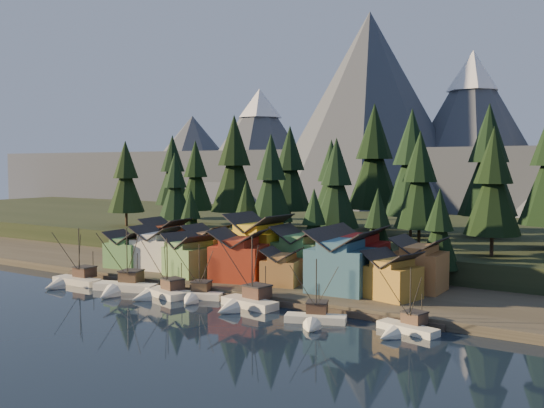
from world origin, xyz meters
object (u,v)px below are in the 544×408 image
Objects in this scene: boat_1 at (122,279)px; house_back_0 at (166,239)px; boat_0 at (72,274)px; house_front_0 at (127,248)px; house_back_1 at (207,246)px; boat_6 at (404,320)px; boat_5 at (315,311)px; house_front_1 at (157,246)px; boat_3 at (196,288)px; boat_4 at (245,293)px; boat_2 at (160,285)px.

house_back_0 is at bearing 98.15° from boat_1.
boat_0 is 14.79m from house_front_0.
boat_1 is 22.60m from house_back_1.
boat_5 is at bearing -155.91° from boat_6.
house_front_1 is 10.44m from house_back_1.
boat_5 is 44.77m from house_back_1.
boat_6 is 1.03× the size of house_back_0.
house_back_1 reaches higher than boat_5.
boat_5 is at bearing -27.85° from house_front_1.
boat_0 reaches higher than boat_5.
house_back_1 is (2.27, 22.15, 3.88)m from boat_1.
boat_0 reaches higher than boat_3.
boat_0 is at bearing -163.73° from boat_6.
boat_1 is 1.56× the size of house_front_0.
house_back_1 is (-38.43, 22.57, 4.28)m from boat_5.
boat_3 is at bearing -60.70° from house_back_1.
house_back_1 reaches higher than house_front_0.
boat_3 is 37.83m from boat_6.
boat_1 is at bearing -167.10° from boat_4.
house_back_0 reaches higher than house_back_1.
boat_6 is (53.50, 1.88, -0.49)m from boat_1.
boat_4 reaches higher than house_front_0.
boat_1 is 1.01× the size of boat_4.
boat_0 reaches higher than boat_6.
boat_2 reaches higher than boat_3.
boat_0 is 1.16× the size of boat_3.
house_front_0 is (0.06, 14.43, 3.25)m from boat_0.
house_back_0 is at bearing 169.74° from house_back_1.
boat_6 is at bearing -16.37° from house_front_0.
house_front_1 is at bearing 150.84° from boat_2.
boat_6 is 1.11× the size of house_back_1.
boat_5 reaches higher than house_front_0.
boat_4 is 35.33m from house_front_1.
boat_1 reaches higher than house_back_0.
house_front_0 is 0.85× the size of house_front_1.
house_back_1 is (-24.16, 20.21, 3.68)m from boat_4.
boat_1 reaches higher than boat_3.
house_front_1 is at bearing -179.17° from boat_6.
boat_6 is at bearing -26.64° from house_back_1.
house_back_1 is (15.04, 23.02, 3.96)m from boat_0.
house_back_0 is at bearing 134.69° from boat_5.
boat_6 is 67.86m from house_back_0.
boat_0 is at bearing 167.41° from boat_1.
house_back_1 is at bearing 148.80° from boat_4.
house_back_0 is at bearing 158.77° from boat_4.
house_front_1 is at bearing 140.45° from boat_5.
boat_4 is at bearing -44.97° from house_back_1.
boat_2 is at bearing -14.41° from boat_1.
boat_4 reaches higher than boat_3.
boat_6 is (66.26, 2.76, -0.41)m from boat_0.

